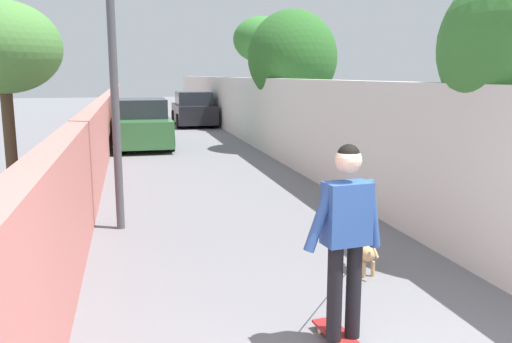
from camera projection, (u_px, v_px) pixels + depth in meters
ground_plane at (184, 149)px, 16.62m from camera, size 80.00×80.00×0.00m
wall_left at (101, 132)px, 14.02m from camera, size 48.00×0.30×1.62m
fence_right at (274, 117)px, 15.06m from camera, size 48.00×0.30×2.20m
tree_left_near at (2, 48)px, 9.05m from camera, size 1.99×1.99×3.57m
tree_right_far at (292, 58)px, 15.90m from camera, size 2.71×2.71×4.24m
tree_right_distant at (261, 40)px, 21.59m from camera, size 2.28×2.28×4.65m
lamp_post at (110, 8)px, 7.43m from camera, size 0.36×0.36×4.80m
skateboard at (343, 340)px, 4.51m from camera, size 0.82×0.29×0.08m
person_skateboarder at (346, 227)px, 4.33m from camera, size 0.26×0.72×1.68m
dog at (361, 250)px, 6.19m from camera, size 1.90×1.04×1.06m
car_near at (143, 124)px, 17.08m from camera, size 4.38×1.80×1.54m
car_far at (194, 110)px, 24.10m from camera, size 3.88×1.80×1.54m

